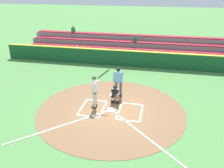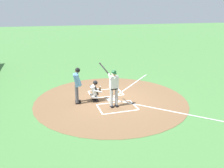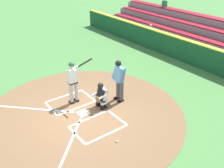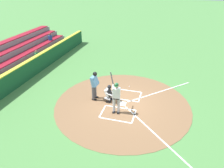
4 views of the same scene
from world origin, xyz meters
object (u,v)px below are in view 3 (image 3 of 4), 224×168
(catcher, at_px, (101,95))
(baseball, at_px, (117,141))
(batter, at_px, (73,79))
(plate_umpire, at_px, (119,78))

(catcher, xyz_separation_m, baseball, (-2.10, 0.81, -0.55))
(batter, xyz_separation_m, plate_umpire, (-0.98, -1.61, -0.02))
(plate_umpire, xyz_separation_m, baseball, (-2.10, 1.73, -1.04))
(batter, distance_m, baseball, 3.27)
(plate_umpire, bearing_deg, batter, 58.50)
(catcher, height_order, plate_umpire, plate_umpire)
(catcher, bearing_deg, batter, 35.08)
(plate_umpire, height_order, baseball, plate_umpire)
(baseball, bearing_deg, catcher, -21.19)
(batter, relative_size, baseball, 28.76)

